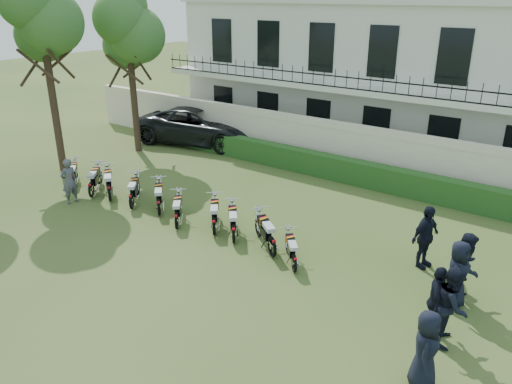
% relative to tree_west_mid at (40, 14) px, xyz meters
% --- Properties ---
extents(ground, '(100.00, 100.00, 0.00)m').
position_rel_tree_west_mid_xyz_m(ground, '(9.46, -1.00, -6.67)').
color(ground, '#374E1F').
rests_on(ground, ground).
extents(perimeter_wall, '(30.00, 0.35, 2.30)m').
position_rel_tree_west_mid_xyz_m(perimeter_wall, '(9.46, 7.00, -5.50)').
color(perimeter_wall, '#F0E2CA').
rests_on(perimeter_wall, ground).
extents(hedge, '(18.00, 0.60, 1.00)m').
position_rel_tree_west_mid_xyz_m(hedge, '(10.46, 6.20, -6.17)').
color(hedge, '#284D1B').
rests_on(hedge, ground).
extents(building, '(20.40, 9.60, 7.40)m').
position_rel_tree_west_mid_xyz_m(building, '(9.46, 12.96, -2.96)').
color(building, silver).
rests_on(building, ground).
extents(tree_west_mid, '(3.40, 3.20, 8.82)m').
position_rel_tree_west_mid_xyz_m(tree_west_mid, '(0.00, 0.00, 0.00)').
color(tree_west_mid, '#473323').
rests_on(tree_west_mid, ground).
extents(tree_west_near, '(3.40, 3.20, 7.90)m').
position_rel_tree_west_mid_xyz_m(tree_west_near, '(0.50, 4.00, -0.78)').
color(tree_west_near, '#473323').
rests_on(tree_west_near, ground).
extents(motorcycle_0, '(1.39, 1.19, 0.95)m').
position_rel_tree_west_mid_xyz_m(motorcycle_0, '(2.28, -1.06, -6.23)').
color(motorcycle_0, black).
rests_on(motorcycle_0, ground).
extents(motorcycle_1, '(1.34, 1.62, 1.09)m').
position_rel_tree_west_mid_xyz_m(motorcycle_1, '(3.82, -1.32, -6.16)').
color(motorcycle_1, black).
rests_on(motorcycle_1, ground).
extents(motorcycle_2, '(1.70, 1.35, 1.13)m').
position_rel_tree_west_mid_xyz_m(motorcycle_2, '(4.69, -1.14, -6.15)').
color(motorcycle_2, black).
rests_on(motorcycle_2, ground).
extents(motorcycle_3, '(1.32, 1.57, 1.07)m').
position_rel_tree_west_mid_xyz_m(motorcycle_3, '(5.96, -1.14, -6.18)').
color(motorcycle_3, black).
rests_on(motorcycle_3, ground).
extents(motorcycle_4, '(1.45, 1.45, 1.07)m').
position_rel_tree_west_mid_xyz_m(motorcycle_4, '(7.20, -0.95, -6.18)').
color(motorcycle_4, black).
rests_on(motorcycle_4, ground).
extents(motorcycle_5, '(1.25, 1.49, 1.01)m').
position_rel_tree_west_mid_xyz_m(motorcycle_5, '(8.48, -1.36, -6.20)').
color(motorcycle_5, black).
rests_on(motorcycle_5, ground).
extents(motorcycle_6, '(1.28, 1.57, 1.06)m').
position_rel_tree_west_mid_xyz_m(motorcycle_6, '(9.81, -0.96, -6.18)').
color(motorcycle_6, black).
rests_on(motorcycle_6, ground).
extents(motorcycle_7, '(1.33, 1.54, 1.06)m').
position_rel_tree_west_mid_xyz_m(motorcycle_7, '(10.67, -1.02, -6.18)').
color(motorcycle_7, black).
rests_on(motorcycle_7, ground).
extents(motorcycle_8, '(1.69, 1.32, 1.11)m').
position_rel_tree_west_mid_xyz_m(motorcycle_8, '(12.17, -1.02, -6.15)').
color(motorcycle_8, black).
rests_on(motorcycle_8, ground).
extents(motorcycle_9, '(1.22, 1.34, 0.94)m').
position_rel_tree_west_mid_xyz_m(motorcycle_9, '(13.19, -1.39, -6.24)').
color(motorcycle_9, black).
rests_on(motorcycle_9, ground).
extents(suv, '(7.37, 4.66, 1.89)m').
position_rel_tree_west_mid_xyz_m(suv, '(2.11, 6.92, -5.72)').
color(suv, black).
rests_on(suv, ground).
extents(inspector, '(0.46, 0.66, 1.76)m').
position_rel_tree_west_mid_xyz_m(inspector, '(3.60, -2.08, -5.79)').
color(inspector, '#5B5B60').
rests_on(inspector, ground).
extents(officer_0, '(0.74, 0.96, 1.75)m').
position_rel_tree_west_mid_xyz_m(officer_0, '(17.64, -3.59, -5.80)').
color(officer_0, black).
rests_on(officer_0, ground).
extents(officer_1, '(0.85, 1.02, 1.91)m').
position_rel_tree_west_mid_xyz_m(officer_1, '(17.64, -1.86, -5.71)').
color(officer_1, black).
rests_on(officer_1, ground).
extents(officer_2, '(0.73, 1.12, 1.78)m').
position_rel_tree_west_mid_xyz_m(officer_2, '(17.28, -1.81, -5.78)').
color(officer_2, black).
rests_on(officer_2, ground).
extents(officer_3, '(0.60, 0.91, 1.82)m').
position_rel_tree_west_mid_xyz_m(officer_3, '(17.33, -0.34, -5.76)').
color(officer_3, black).
rests_on(officer_3, ground).
extents(officer_4, '(0.77, 0.96, 1.88)m').
position_rel_tree_west_mid_xyz_m(officer_4, '(17.42, 0.11, -5.73)').
color(officer_4, black).
rests_on(officer_4, ground).
extents(officer_5, '(0.78, 1.21, 1.91)m').
position_rel_tree_west_mid_xyz_m(officer_5, '(16.02, 1.13, -5.72)').
color(officer_5, black).
rests_on(officer_5, ground).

